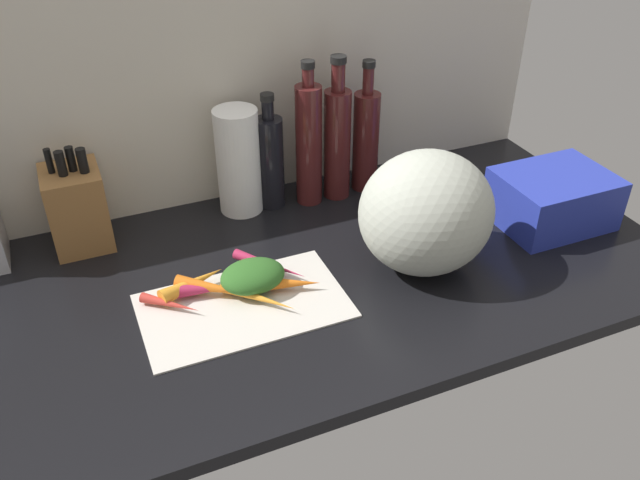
{
  "coord_description": "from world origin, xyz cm",
  "views": [
    {
      "loc": [
        -37.04,
        -106.77,
        84.98
      ],
      "look_at": [
        6.4,
        -4.78,
        10.14
      ],
      "focal_mm": 37.09,
      "sensor_mm": 36.0,
      "label": 1
    }
  ],
  "objects_px": {
    "bottle_1": "(309,143)",
    "knife_block": "(77,207)",
    "cutting_board": "(244,305)",
    "carrot_5": "(206,289)",
    "bottle_2": "(337,140)",
    "paper_towel_roll": "(240,161)",
    "carrot_0": "(170,304)",
    "carrot_1": "(296,283)",
    "carrot_6": "(193,283)",
    "carrot_4": "(258,298)",
    "carrot_3": "(215,288)",
    "dish_rack": "(553,199)",
    "winter_squash": "(426,213)",
    "carrot_2": "(270,265)",
    "bottle_0": "(270,160)",
    "bottle_3": "(366,139)"
  },
  "relations": [
    {
      "from": "bottle_1",
      "to": "knife_block",
      "type": "bearing_deg",
      "value": 177.56
    },
    {
      "from": "cutting_board",
      "to": "carrot_5",
      "type": "relative_size",
      "value": 3.53
    },
    {
      "from": "bottle_2",
      "to": "bottle_1",
      "type": "bearing_deg",
      "value": 179.88
    },
    {
      "from": "paper_towel_roll",
      "to": "carrot_0",
      "type": "bearing_deg",
      "value": -128.15
    },
    {
      "from": "bottle_2",
      "to": "paper_towel_roll",
      "type": "bearing_deg",
      "value": 173.49
    },
    {
      "from": "carrot_1",
      "to": "carrot_6",
      "type": "distance_m",
      "value": 0.21
    },
    {
      "from": "carrot_0",
      "to": "carrot_4",
      "type": "relative_size",
      "value": 0.76
    },
    {
      "from": "carrot_4",
      "to": "knife_block",
      "type": "distance_m",
      "value": 0.48
    },
    {
      "from": "carrot_1",
      "to": "carrot_3",
      "type": "bearing_deg",
      "value": 164.42
    },
    {
      "from": "knife_block",
      "to": "dish_rack",
      "type": "xyz_separation_m",
      "value": [
        1.03,
        -0.34,
        -0.03
      ]
    },
    {
      "from": "carrot_3",
      "to": "knife_block",
      "type": "distance_m",
      "value": 0.39
    },
    {
      "from": "winter_squash",
      "to": "dish_rack",
      "type": "relative_size",
      "value": 1.12
    },
    {
      "from": "carrot_5",
      "to": "carrot_3",
      "type": "bearing_deg",
      "value": -20.38
    },
    {
      "from": "carrot_4",
      "to": "carrot_2",
      "type": "bearing_deg",
      "value": 58.49
    },
    {
      "from": "carrot_6",
      "to": "bottle_1",
      "type": "bearing_deg",
      "value": 35.17
    },
    {
      "from": "carrot_3",
      "to": "carrot_2",
      "type": "bearing_deg",
      "value": 16.44
    },
    {
      "from": "knife_block",
      "to": "paper_towel_roll",
      "type": "bearing_deg",
      "value": 0.6
    },
    {
      "from": "carrot_2",
      "to": "winter_squash",
      "type": "height_order",
      "value": "winter_squash"
    },
    {
      "from": "carrot_0",
      "to": "dish_rack",
      "type": "height_order",
      "value": "dish_rack"
    },
    {
      "from": "carrot_4",
      "to": "bottle_0",
      "type": "xyz_separation_m",
      "value": [
        0.16,
        0.36,
        0.1
      ]
    },
    {
      "from": "carrot_6",
      "to": "cutting_board",
      "type": "bearing_deg",
      "value": -45.74
    },
    {
      "from": "cutting_board",
      "to": "carrot_0",
      "type": "relative_size",
      "value": 3.23
    },
    {
      "from": "carrot_5",
      "to": "bottle_0",
      "type": "bearing_deg",
      "value": 50.46
    },
    {
      "from": "carrot_4",
      "to": "paper_towel_roll",
      "type": "bearing_deg",
      "value": 76.87
    },
    {
      "from": "cutting_board",
      "to": "carrot_4",
      "type": "height_order",
      "value": "carrot_4"
    },
    {
      "from": "carrot_0",
      "to": "carrot_6",
      "type": "height_order",
      "value": "carrot_6"
    },
    {
      "from": "carrot_1",
      "to": "bottle_3",
      "type": "bearing_deg",
      "value": 46.62
    },
    {
      "from": "bottle_0",
      "to": "bottle_3",
      "type": "relative_size",
      "value": 0.86
    },
    {
      "from": "bottle_1",
      "to": "carrot_5",
      "type": "bearing_deg",
      "value": -140.51
    },
    {
      "from": "paper_towel_roll",
      "to": "bottle_0",
      "type": "bearing_deg",
      "value": -5.66
    },
    {
      "from": "cutting_board",
      "to": "bottle_1",
      "type": "distance_m",
      "value": 0.46
    },
    {
      "from": "carrot_5",
      "to": "bottle_2",
      "type": "xyz_separation_m",
      "value": [
        0.42,
        0.28,
        0.13
      ]
    },
    {
      "from": "bottle_0",
      "to": "winter_squash",
      "type": "bearing_deg",
      "value": -60.19
    },
    {
      "from": "carrot_3",
      "to": "bottle_2",
      "type": "height_order",
      "value": "bottle_2"
    },
    {
      "from": "winter_squash",
      "to": "bottle_1",
      "type": "distance_m",
      "value": 0.37
    },
    {
      "from": "carrot_1",
      "to": "winter_squash",
      "type": "height_order",
      "value": "winter_squash"
    },
    {
      "from": "cutting_board",
      "to": "knife_block",
      "type": "bearing_deg",
      "value": 126.27
    },
    {
      "from": "bottle_2",
      "to": "dish_rack",
      "type": "distance_m",
      "value": 0.53
    },
    {
      "from": "carrot_0",
      "to": "carrot_1",
      "type": "relative_size",
      "value": 1.2
    },
    {
      "from": "winter_squash",
      "to": "bottle_3",
      "type": "distance_m",
      "value": 0.36
    },
    {
      "from": "carrot_1",
      "to": "paper_towel_roll",
      "type": "bearing_deg",
      "value": 90.01
    },
    {
      "from": "paper_towel_roll",
      "to": "cutting_board",
      "type": "bearing_deg",
      "value": -107.55
    },
    {
      "from": "knife_block",
      "to": "dish_rack",
      "type": "bearing_deg",
      "value": -18.17
    },
    {
      "from": "carrot_1",
      "to": "bottle_2",
      "type": "xyz_separation_m",
      "value": [
        0.24,
        0.33,
        0.13
      ]
    },
    {
      "from": "paper_towel_roll",
      "to": "carrot_3",
      "type": "bearing_deg",
      "value": -116.63
    },
    {
      "from": "bottle_2",
      "to": "carrot_4",
      "type": "bearing_deg",
      "value": -133.46
    },
    {
      "from": "carrot_0",
      "to": "bottle_0",
      "type": "distance_m",
      "value": 0.46
    },
    {
      "from": "carrot_2",
      "to": "bottle_2",
      "type": "xyz_separation_m",
      "value": [
        0.27,
        0.25,
        0.13
      ]
    },
    {
      "from": "carrot_5",
      "to": "dish_rack",
      "type": "relative_size",
      "value": 0.45
    },
    {
      "from": "dish_rack",
      "to": "carrot_3",
      "type": "bearing_deg",
      "value": 178.02
    }
  ]
}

